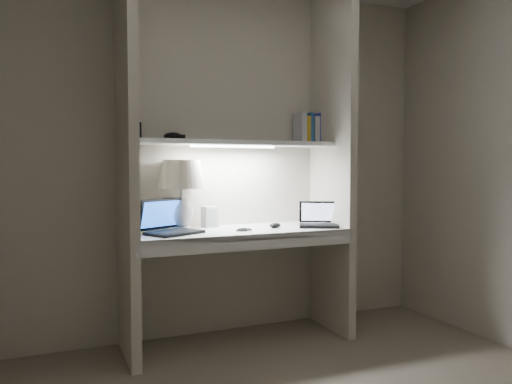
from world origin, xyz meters
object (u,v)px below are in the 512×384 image
laptop_main (169,225)px  book_row (310,129)px  table_lamp (182,183)px  laptop_netbook (319,221)px  speaker (210,217)px

laptop_main → book_row: (1.13, 0.21, 0.65)m
table_lamp → book_row: book_row is taller
table_lamp → laptop_netbook: bearing=-13.1°
laptop_main → speaker: size_ratio=2.88×
laptop_netbook → speaker: (-0.72, 0.26, 0.03)m
table_lamp → laptop_main: 0.34m
laptop_main → book_row: size_ratio=1.84×
laptop_main → laptop_netbook: size_ratio=1.19×
speaker → laptop_netbook: bearing=-34.9°
laptop_main → book_row: bearing=-16.2°
table_lamp → book_row: bearing=2.7°
table_lamp → laptop_main: size_ratio=1.13×
laptop_netbook → speaker: 0.76m
laptop_main → laptop_netbook: bearing=-29.6°
table_lamp → speaker: (0.21, 0.04, -0.24)m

